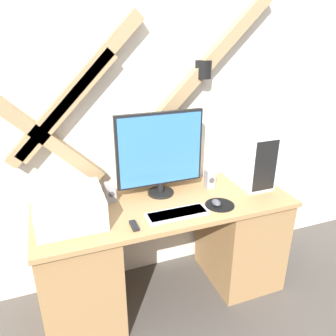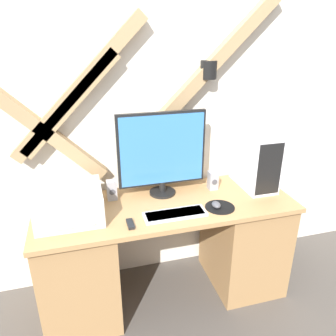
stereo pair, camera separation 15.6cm
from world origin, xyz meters
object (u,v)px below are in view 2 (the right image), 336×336
keyboard (175,214)px  remote_control (130,224)px  printer (69,204)px  speaker_right (213,180)px  speaker_left (112,190)px  monitor (162,152)px  computer_tower (255,160)px  mouse (216,205)px

keyboard → remote_control: keyboard is taller
printer → keyboard: bearing=-14.5°
speaker_right → printer: bearing=-173.0°
printer → speaker_right: bearing=7.0°
speaker_left → monitor: bearing=-1.2°
keyboard → printer: 0.62m
computer_tower → printer: bearing=-175.8°
speaker_right → remote_control: speaker_right is taller
monitor → keyboard: size_ratio=1.52×
printer → monitor: bearing=13.9°
printer → speaker_right: 0.95m
printer → speaker_right: printer is taller
keyboard → remote_control: (-0.27, -0.03, -0.00)m
speaker_right → remote_control: bearing=-154.2°
mouse → computer_tower: 0.47m
printer → remote_control: 0.38m
monitor → mouse: 0.48m
monitor → computer_tower: bearing=-4.9°
monitor → keyboard: 0.41m
computer_tower → speaker_right: computer_tower is taller
mouse → monitor: bearing=134.0°
keyboard → speaker_left: size_ratio=2.90×
monitor → speaker_right: (0.35, -0.03, -0.23)m
speaker_left → speaker_right: 0.68m
keyboard → printer: (-0.59, 0.15, 0.08)m
printer → remote_control: (0.32, -0.18, -0.08)m
keyboard → computer_tower: 0.71m
monitor → speaker_left: bearing=178.8°
monitor → printer: size_ratio=1.53×
monitor → printer: bearing=-166.1°
remote_control → speaker_left: bearing=100.2°
speaker_left → speaker_right: size_ratio=1.00×
mouse → printer: 0.88m
speaker_left → remote_control: size_ratio=1.29×
computer_tower → speaker_right: size_ratio=2.99×
monitor → printer: 0.65m
mouse → speaker_left: size_ratio=0.57×
keyboard → mouse: size_ratio=5.06×
keyboard → speaker_right: bearing=37.5°
monitor → mouse: size_ratio=7.72×
keyboard → remote_control: 0.27m
monitor → speaker_right: size_ratio=4.42×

